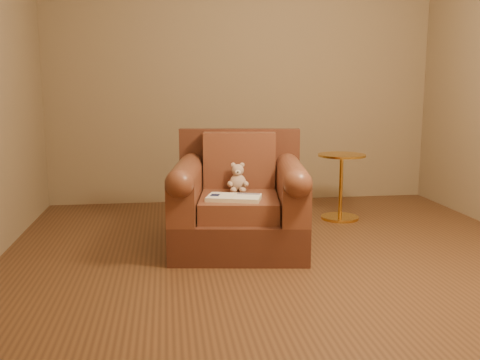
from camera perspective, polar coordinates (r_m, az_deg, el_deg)
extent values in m
plane|color=brown|center=(3.84, 4.55, -8.32)|extent=(4.00, 4.00, 0.00)
cube|color=#867053|center=(5.62, 0.28, 11.46)|extent=(4.00, 0.02, 2.70)
cube|color=#867053|center=(1.76, 19.74, 14.13)|extent=(4.00, 0.02, 2.70)
cube|color=#4F271A|center=(4.02, -0.09, -5.44)|extent=(1.09, 1.05, 0.27)
cube|color=#4F271A|center=(4.34, -0.06, 1.55)|extent=(0.97, 0.23, 0.60)
cube|color=brown|center=(3.93, -0.10, -2.71)|extent=(0.65, 0.75, 0.14)
cube|color=brown|center=(4.20, -0.07, 2.15)|extent=(0.58, 0.23, 0.43)
cube|color=brown|center=(3.93, -5.74, -1.52)|extent=(0.31, 0.84, 0.31)
cube|color=brown|center=(3.93, 5.54, -1.53)|extent=(0.31, 0.84, 0.31)
cylinder|color=brown|center=(3.90, -5.78, 0.70)|extent=(0.31, 0.84, 0.19)
cylinder|color=brown|center=(3.90, 5.58, 0.69)|extent=(0.31, 0.84, 0.19)
ellipsoid|color=tan|center=(4.08, -0.25, -0.30)|extent=(0.13, 0.12, 0.14)
sphere|color=tan|center=(4.07, -0.25, 1.04)|extent=(0.09, 0.09, 0.09)
ellipsoid|color=tan|center=(4.07, -0.72, 1.60)|extent=(0.04, 0.02, 0.04)
ellipsoid|color=tan|center=(4.07, 0.21, 1.61)|extent=(0.04, 0.02, 0.04)
ellipsoid|color=beige|center=(4.03, -0.23, 0.83)|extent=(0.04, 0.03, 0.04)
sphere|color=black|center=(4.01, -0.23, 0.86)|extent=(0.01, 0.01, 0.01)
ellipsoid|color=tan|center=(4.03, -1.07, -0.44)|extent=(0.04, 0.08, 0.04)
ellipsoid|color=tan|center=(4.03, 0.62, -0.43)|extent=(0.04, 0.08, 0.04)
ellipsoid|color=tan|center=(4.01, -0.71, -1.07)|extent=(0.05, 0.08, 0.04)
ellipsoid|color=tan|center=(4.01, 0.28, -1.07)|extent=(0.05, 0.08, 0.04)
cube|color=beige|center=(3.77, -0.66, -1.91)|extent=(0.42, 0.32, 0.03)
cube|color=white|center=(3.78, -2.05, -1.66)|extent=(0.24, 0.27, 0.00)
cube|color=white|center=(3.75, 0.75, -1.74)|extent=(0.24, 0.27, 0.00)
cube|color=beige|center=(3.77, -0.66, -1.69)|extent=(0.07, 0.22, 0.00)
cube|color=#0F1638|center=(3.79, -2.68, -1.61)|extent=(0.08, 0.09, 0.00)
cube|color=slate|center=(3.83, 0.91, -1.48)|extent=(0.17, 0.09, 0.00)
cylinder|color=gold|center=(5.01, 10.59, -3.96)|extent=(0.34, 0.34, 0.03)
cylinder|color=gold|center=(4.95, 10.70, -0.73)|extent=(0.03, 0.03, 0.56)
cylinder|color=gold|center=(4.91, 10.81, 2.61)|extent=(0.43, 0.43, 0.02)
cylinder|color=gold|center=(4.91, 10.80, 2.45)|extent=(0.03, 0.03, 0.02)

